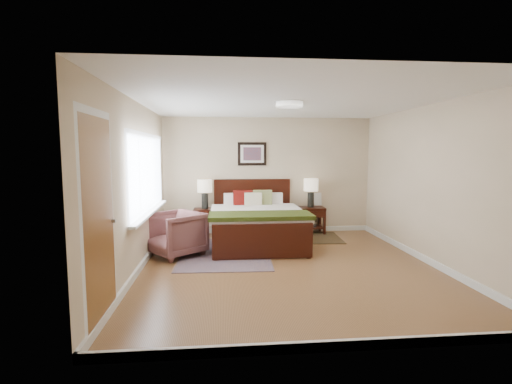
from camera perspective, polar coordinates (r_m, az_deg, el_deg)
floor at (r=5.87m, az=4.93°, el=-11.26°), size 5.00×5.00×0.00m
back_wall at (r=8.09m, az=1.86°, el=2.55°), size 4.50×0.04×2.50m
front_wall at (r=3.22m, az=13.09°, el=-3.01°), size 4.50×0.04×2.50m
left_wall at (r=5.67m, az=-17.92°, el=0.74°), size 0.04×5.00×2.50m
right_wall at (r=6.43m, az=25.20°, el=1.05°), size 0.04×5.00×2.50m
ceiling at (r=5.65m, az=5.17°, el=13.69°), size 4.50×5.00×0.02m
window at (r=6.34m, az=-16.11°, el=2.48°), size 0.11×2.72×1.32m
door at (r=4.01m, az=-22.98°, el=-4.13°), size 0.06×1.00×2.18m
ceil_fixture at (r=5.65m, az=5.16°, el=13.34°), size 0.44×0.44×0.08m
bed at (r=7.09m, az=0.09°, el=-3.78°), size 1.77×2.15×1.16m
wall_art at (r=8.01m, az=-0.60°, el=5.88°), size 0.62×0.05×0.50m
nightstand_left at (r=7.88m, az=-7.84°, el=-3.46°), size 0.48×0.43×0.57m
nightstand_right at (r=8.12m, az=8.40°, el=-3.88°), size 0.58×0.43×0.57m
lamp_left at (r=7.83m, az=-7.89°, el=0.47°), size 0.31×0.31×0.61m
lamp_right at (r=8.05m, az=8.45°, el=0.63°), size 0.31×0.31×0.61m
armchair at (r=6.47m, az=-12.28°, el=-6.31°), size 1.15×1.14×0.75m
rug_persian at (r=6.57m, az=-4.75°, el=-9.31°), size 1.58×2.18×0.01m
rug_navy at (r=7.79m, az=10.19°, el=-6.93°), size 0.77×1.10×0.01m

